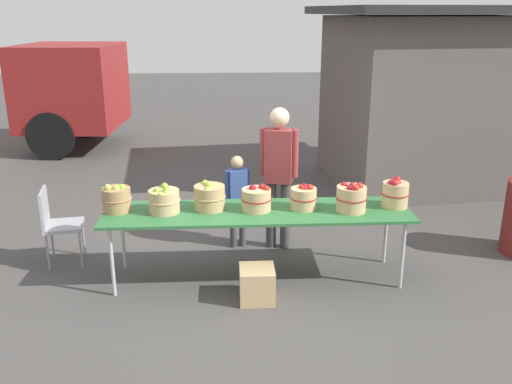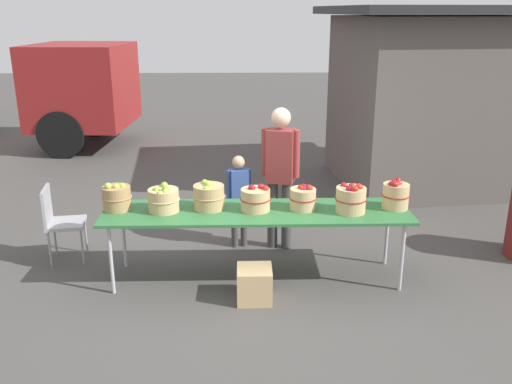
{
  "view_description": "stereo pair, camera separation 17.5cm",
  "coord_description": "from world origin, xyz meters",
  "px_view_note": "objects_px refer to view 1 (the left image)",
  "views": [
    {
      "loc": [
        -0.3,
        -5.19,
        2.67
      ],
      "look_at": [
        0.0,
        0.3,
        0.85
      ],
      "focal_mm": 38.49,
      "sensor_mm": 36.0,
      "label": 1
    },
    {
      "loc": [
        -0.13,
        -5.2,
        2.67
      ],
      "look_at": [
        0.0,
        0.3,
        0.85
      ],
      "focal_mm": 38.49,
      "sensor_mm": 36.0,
      "label": 2
    }
  ],
  "objects_px": {
    "apple_basket_green_2": "(209,197)",
    "produce_crate": "(257,284)",
    "apple_basket_red_1": "(304,197)",
    "folding_chair": "(56,220)",
    "apple_basket_green_1": "(164,200)",
    "apple_basket_red_0": "(257,199)",
    "vendor_adult": "(279,167)",
    "apple_basket_red_3": "(395,193)",
    "market_table": "(258,214)",
    "apple_basket_green_0": "(117,199)",
    "apple_basket_red_2": "(351,198)",
    "child_customer": "(238,194)"
  },
  "relations": [
    {
      "from": "apple_basket_green_0",
      "to": "apple_basket_red_2",
      "type": "bearing_deg",
      "value": -3.18
    },
    {
      "from": "apple_basket_red_1",
      "to": "apple_basket_red_3",
      "type": "bearing_deg",
      "value": 0.41
    },
    {
      "from": "apple_basket_red_1",
      "to": "apple_basket_red_3",
      "type": "relative_size",
      "value": 0.9
    },
    {
      "from": "apple_basket_red_2",
      "to": "produce_crate",
      "type": "xyz_separation_m",
      "value": [
        -0.97,
        -0.41,
        -0.72
      ]
    },
    {
      "from": "vendor_adult",
      "to": "produce_crate",
      "type": "distance_m",
      "value": 1.52
    },
    {
      "from": "apple_basket_red_0",
      "to": "apple_basket_red_3",
      "type": "distance_m",
      "value": 1.42
    },
    {
      "from": "apple_basket_green_2",
      "to": "produce_crate",
      "type": "distance_m",
      "value": 1.0
    },
    {
      "from": "apple_basket_green_1",
      "to": "apple_basket_red_1",
      "type": "relative_size",
      "value": 1.16
    },
    {
      "from": "apple_basket_red_0",
      "to": "produce_crate",
      "type": "distance_m",
      "value": 0.85
    },
    {
      "from": "market_table",
      "to": "apple_basket_red_0",
      "type": "relative_size",
      "value": 9.83
    },
    {
      "from": "apple_basket_green_2",
      "to": "apple_basket_red_0",
      "type": "relative_size",
      "value": 1.05
    },
    {
      "from": "apple_basket_red_0",
      "to": "apple_basket_red_2",
      "type": "xyz_separation_m",
      "value": [
        0.95,
        -0.08,
        0.02
      ]
    },
    {
      "from": "market_table",
      "to": "apple_basket_red_2",
      "type": "distance_m",
      "value": 0.96
    },
    {
      "from": "market_table",
      "to": "apple_basket_red_1",
      "type": "height_order",
      "value": "apple_basket_red_1"
    },
    {
      "from": "apple_basket_red_3",
      "to": "folding_chair",
      "type": "bearing_deg",
      "value": 173.21
    },
    {
      "from": "folding_chair",
      "to": "apple_basket_red_2",
      "type": "bearing_deg",
      "value": -108.51
    },
    {
      "from": "apple_basket_red_1",
      "to": "child_customer",
      "type": "relative_size",
      "value": 0.25
    },
    {
      "from": "apple_basket_red_0",
      "to": "produce_crate",
      "type": "height_order",
      "value": "apple_basket_red_0"
    },
    {
      "from": "apple_basket_green_0",
      "to": "vendor_adult",
      "type": "height_order",
      "value": "vendor_adult"
    },
    {
      "from": "apple_basket_green_0",
      "to": "apple_basket_red_0",
      "type": "distance_m",
      "value": 1.41
    },
    {
      "from": "apple_basket_green_0",
      "to": "folding_chair",
      "type": "xyz_separation_m",
      "value": [
        -0.75,
        0.4,
        -0.37
      ]
    },
    {
      "from": "apple_basket_red_3",
      "to": "child_customer",
      "type": "height_order",
      "value": "child_customer"
    },
    {
      "from": "apple_basket_green_2",
      "to": "apple_basket_green_1",
      "type": "bearing_deg",
      "value": -172.44
    },
    {
      "from": "apple_basket_green_0",
      "to": "produce_crate",
      "type": "bearing_deg",
      "value": -21.29
    },
    {
      "from": "apple_basket_red_2",
      "to": "apple_basket_red_3",
      "type": "height_order",
      "value": "apple_basket_red_3"
    },
    {
      "from": "apple_basket_red_1",
      "to": "produce_crate",
      "type": "height_order",
      "value": "apple_basket_red_1"
    },
    {
      "from": "apple_basket_red_3",
      "to": "produce_crate",
      "type": "relative_size",
      "value": 0.94
    },
    {
      "from": "apple_basket_red_1",
      "to": "produce_crate",
      "type": "bearing_deg",
      "value": -134.98
    },
    {
      "from": "apple_basket_red_1",
      "to": "folding_chair",
      "type": "xyz_separation_m",
      "value": [
        -2.63,
        0.43,
        -0.36
      ]
    },
    {
      "from": "apple_basket_green_1",
      "to": "produce_crate",
      "type": "bearing_deg",
      "value": -27.89
    },
    {
      "from": "apple_basket_green_2",
      "to": "produce_crate",
      "type": "bearing_deg",
      "value": -49.91
    },
    {
      "from": "folding_chair",
      "to": "apple_basket_green_2",
      "type": "bearing_deg",
      "value": -112.19
    },
    {
      "from": "apple_basket_green_1",
      "to": "produce_crate",
      "type": "height_order",
      "value": "apple_basket_green_1"
    },
    {
      "from": "apple_basket_red_1",
      "to": "apple_basket_red_2",
      "type": "xyz_separation_m",
      "value": [
        0.47,
        -0.1,
        0.02
      ]
    },
    {
      "from": "vendor_adult",
      "to": "child_customer",
      "type": "relative_size",
      "value": 1.5
    },
    {
      "from": "apple_basket_green_0",
      "to": "apple_basket_red_3",
      "type": "height_order",
      "value": "apple_basket_red_3"
    },
    {
      "from": "vendor_adult",
      "to": "market_table",
      "type": "bearing_deg",
      "value": 84.61
    },
    {
      "from": "apple_basket_red_1",
      "to": "apple_basket_red_2",
      "type": "distance_m",
      "value": 0.48
    },
    {
      "from": "vendor_adult",
      "to": "apple_basket_red_2",
      "type": "bearing_deg",
      "value": 142.54
    },
    {
      "from": "apple_basket_green_2",
      "to": "apple_basket_red_2",
      "type": "bearing_deg",
      "value": -5.21
    },
    {
      "from": "apple_basket_green_1",
      "to": "apple_basket_red_3",
      "type": "relative_size",
      "value": 1.04
    },
    {
      "from": "apple_basket_red_2",
      "to": "apple_basket_red_3",
      "type": "bearing_deg",
      "value": 12.14
    },
    {
      "from": "apple_basket_red_1",
      "to": "apple_basket_green_1",
      "type": "bearing_deg",
      "value": -178.96
    },
    {
      "from": "vendor_adult",
      "to": "apple_basket_green_0",
      "type": "bearing_deg",
      "value": 37.4
    },
    {
      "from": "apple_basket_green_2",
      "to": "vendor_adult",
      "type": "distance_m",
      "value": 1.05
    },
    {
      "from": "produce_crate",
      "to": "apple_basket_red_2",
      "type": "bearing_deg",
      "value": 22.8
    },
    {
      "from": "apple_basket_red_0",
      "to": "market_table",
      "type": "bearing_deg",
      "value": -65.43
    },
    {
      "from": "apple_basket_green_1",
      "to": "apple_basket_red_0",
      "type": "distance_m",
      "value": 0.93
    },
    {
      "from": "apple_basket_green_0",
      "to": "folding_chair",
      "type": "bearing_deg",
      "value": 152.1
    },
    {
      "from": "apple_basket_green_0",
      "to": "apple_basket_red_1",
      "type": "bearing_deg",
      "value": -1.07
    }
  ]
}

